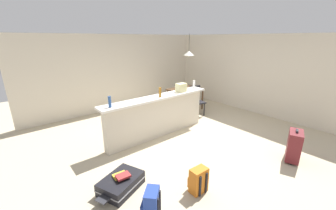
% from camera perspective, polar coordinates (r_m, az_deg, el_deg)
% --- Properties ---
extents(ground_plane, '(13.00, 13.00, 0.05)m').
position_cam_1_polar(ground_plane, '(5.44, 3.95, -8.27)').
color(ground_plane, '#BCAD8E').
extents(wall_back, '(6.60, 0.10, 2.50)m').
position_cam_1_polar(wall_back, '(7.47, -12.38, 8.88)').
color(wall_back, beige).
rests_on(wall_back, ground_plane).
extents(wall_right, '(0.10, 6.00, 2.50)m').
position_cam_1_polar(wall_right, '(7.57, 19.67, 8.38)').
color(wall_right, beige).
rests_on(wall_right, ground_plane).
extents(partition_half_wall, '(2.80, 0.20, 0.98)m').
position_cam_1_polar(partition_half_wall, '(5.17, -2.73, -3.43)').
color(partition_half_wall, beige).
rests_on(partition_half_wall, ground_plane).
extents(bar_countertop, '(2.96, 0.40, 0.05)m').
position_cam_1_polar(bar_countertop, '(5.00, -2.82, 2.09)').
color(bar_countertop, white).
rests_on(bar_countertop, partition_half_wall).
extents(bottle_blue, '(0.06, 0.06, 0.23)m').
position_cam_1_polar(bottle_blue, '(4.34, -15.72, 0.85)').
color(bottle_blue, '#284C89').
rests_on(bottle_blue, bar_countertop).
extents(bottle_amber, '(0.06, 0.06, 0.23)m').
position_cam_1_polar(bottle_amber, '(4.91, -2.19, 3.49)').
color(bottle_amber, '#9E661E').
rests_on(bottle_amber, bar_countertop).
extents(bottle_white, '(0.07, 0.07, 0.22)m').
position_cam_1_polar(bottle_white, '(5.84, 7.13, 5.64)').
color(bottle_white, silver).
rests_on(bottle_white, bar_countertop).
extents(grocery_bag, '(0.26, 0.18, 0.22)m').
position_cam_1_polar(grocery_bag, '(5.42, 3.64, 4.80)').
color(grocery_bag, beige).
rests_on(grocery_bag, bar_countertop).
extents(dining_table, '(1.10, 0.80, 0.74)m').
position_cam_1_polar(dining_table, '(7.08, 4.86, 3.75)').
color(dining_table, '#4C331E').
rests_on(dining_table, ground_plane).
extents(dining_chair_near_partition, '(0.47, 0.47, 0.93)m').
position_cam_1_polar(dining_chair_near_partition, '(6.69, 7.73, 1.64)').
color(dining_chair_near_partition, black).
rests_on(dining_chair_near_partition, ground_plane).
extents(pendant_lamp, '(0.34, 0.34, 0.70)m').
position_cam_1_polar(pendant_lamp, '(6.84, 5.76, 14.00)').
color(pendant_lamp, black).
extents(suitcase_flat_black, '(0.89, 0.71, 0.22)m').
position_cam_1_polar(suitcase_flat_black, '(3.70, -12.78, -20.28)').
color(suitcase_flat_black, black).
rests_on(suitcase_flat_black, ground_plane).
extents(backpack_orange, '(0.29, 0.26, 0.42)m').
position_cam_1_polar(backpack_orange, '(3.57, 8.30, -19.82)').
color(backpack_orange, orange).
rests_on(backpack_orange, ground_plane).
extents(suitcase_upright_maroon, '(0.50, 0.38, 0.67)m').
position_cam_1_polar(suitcase_upright_maroon, '(4.91, 31.34, -9.51)').
color(suitcase_upright_maroon, maroon).
rests_on(suitcase_upright_maroon, ground_plane).
extents(backpack_blue, '(0.34, 0.34, 0.42)m').
position_cam_1_polar(backpack_blue, '(3.17, -4.61, -25.45)').
color(backpack_blue, '#233D93').
rests_on(backpack_blue, ground_plane).
extents(book_stack, '(0.24, 0.26, 0.07)m').
position_cam_1_polar(book_stack, '(3.62, -12.63, -18.42)').
color(book_stack, gold).
rests_on(book_stack, suitcase_flat_black).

